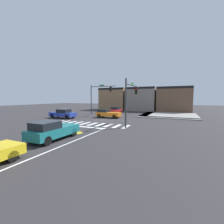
% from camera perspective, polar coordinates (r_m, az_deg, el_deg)
% --- Properties ---
extents(ground_plane, '(120.00, 120.00, 0.00)m').
position_cam_1_polar(ground_plane, '(23.81, -2.96, -2.79)').
color(ground_plane, '#302D30').
extents(crosswalk_near, '(10.77, 2.42, 0.01)m').
position_cam_1_polar(crosswalk_near, '(19.96, -8.85, -4.42)').
color(crosswalk_near, silver).
rests_on(crosswalk_near, ground_plane).
extents(lane_markings, '(6.80, 20.25, 0.01)m').
position_cam_1_polar(lane_markings, '(13.57, -22.49, -9.40)').
color(lane_markings, white).
rests_on(lane_markings, ground_plane).
extents(bike_detector_marking, '(1.08, 1.08, 0.01)m').
position_cam_1_polar(bike_detector_marking, '(15.11, -13.08, -7.65)').
color(bike_detector_marking, yellow).
rests_on(bike_detector_marking, ground_plane).
extents(curb_corner_northeast, '(10.00, 10.60, 0.15)m').
position_cam_1_polar(curb_corner_northeast, '(30.67, 19.76, -1.14)').
color(curb_corner_northeast, gray).
rests_on(curb_corner_northeast, ground_plane).
extents(storefront_row, '(23.51, 7.03, 6.14)m').
position_cam_1_polar(storefront_row, '(41.28, 10.70, 4.83)').
color(storefront_row, '#93704C').
rests_on(storefront_row, ground_plane).
extents(traffic_signal_northwest, '(5.58, 0.32, 5.99)m').
position_cam_1_polar(traffic_signal_northwest, '(30.24, -4.74, 6.92)').
color(traffic_signal_northwest, '#383A3D').
rests_on(traffic_signal_northwest, ground_plane).
extents(traffic_signal_southeast, '(0.32, 5.75, 5.52)m').
position_cam_1_polar(traffic_signal_southeast, '(18.73, 7.31, 6.53)').
color(traffic_signal_southeast, '#383A3D').
rests_on(traffic_signal_southeast, ground_plane).
extents(car_teal, '(1.80, 4.30, 1.57)m').
position_cam_1_polar(car_teal, '(13.04, -21.70, -6.47)').
color(car_teal, '#196B70').
rests_on(car_teal, ground_plane).
extents(car_orange, '(4.11, 1.70, 1.43)m').
position_cam_1_polar(car_orange, '(25.73, -1.71, -0.55)').
color(car_orange, orange).
rests_on(car_orange, ground_plane).
extents(car_red, '(1.76, 4.32, 1.36)m').
position_cam_1_polar(car_red, '(33.19, 1.23, 0.71)').
color(car_red, red).
rests_on(car_red, ground_plane).
extents(car_blue, '(4.56, 1.70, 1.52)m').
position_cam_1_polar(car_blue, '(26.51, -18.13, -0.56)').
color(car_blue, '#23389E').
rests_on(car_blue, ground_plane).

